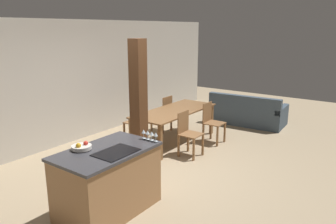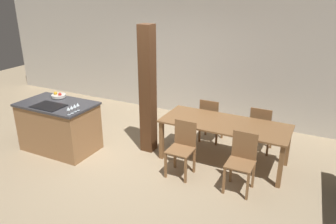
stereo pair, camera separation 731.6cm
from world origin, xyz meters
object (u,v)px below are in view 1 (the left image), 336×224
object	(u,v)px
fruit_bowl	(82,147)
dining_chair_far_right	(164,113)
kitchen_island	(108,181)
wine_glass_near	(156,135)
dining_chair_far_left	(137,122)
couch	(247,114)
timber_post	(139,104)
dining_chair_near_left	(188,133)
wine_glass_far	(148,133)
dining_chair_near_right	(212,122)
wine_glass_middle	(152,134)
wine_glass_end	(144,132)
dining_table	(175,114)

from	to	relation	value
fruit_bowl	dining_chair_far_right	bearing A→B (deg)	20.17
dining_chair_far_right	kitchen_island	bearing A→B (deg)	24.94
wine_glass_near	dining_chair_far_right	world-z (taller)	wine_glass_near
dining_chair_far_left	couch	distance (m)	3.20
dining_chair_far_left	couch	bearing A→B (deg)	153.77
kitchen_island	timber_post	world-z (taller)	timber_post
wine_glass_near	dining_chair_near_left	distance (m)	1.98
wine_glass_far	wine_glass_near	bearing A→B (deg)	-90.00
fruit_bowl	dining_chair_near_right	world-z (taller)	fruit_bowl
wine_glass_far	dining_chair_far_left	size ratio (longest dim) A/B	0.15
kitchen_island	wine_glass_middle	world-z (taller)	wine_glass_middle
wine_glass_near	wine_glass_far	xyz separation A→B (m)	(0.00, 0.15, 0.00)
wine_glass_end	couch	distance (m)	4.74
wine_glass_end	dining_table	size ratio (longest dim) A/B	0.06
dining_table	couch	world-z (taller)	couch
dining_chair_near_left	wine_glass_far	bearing A→B (deg)	-166.12
fruit_bowl	dining_chair_near_right	distance (m)	3.64
dining_chair_near_right	dining_chair_far_left	distance (m)	1.67
fruit_bowl	dining_chair_near_left	world-z (taller)	fruit_bowl
wine_glass_middle	wine_glass_far	bearing A→B (deg)	90.00
dining_table	couch	distance (m)	2.52
dining_chair_near_left	dining_chair_far_right	distance (m)	1.67
dining_chair_near_left	dining_chair_near_right	distance (m)	0.98
couch	timber_post	world-z (taller)	timber_post
dining_chair_far_right	wine_glass_end	bearing A→B (deg)	31.68
wine_glass_middle	wine_glass_end	world-z (taller)	same
fruit_bowl	wine_glass_end	size ratio (longest dim) A/B	1.96
fruit_bowl	wine_glass_near	xyz separation A→B (m)	(0.83, -0.62, 0.07)
wine_glass_middle	couch	bearing A→B (deg)	5.56
dining_chair_far_right	timber_post	world-z (taller)	timber_post
dining_chair_near_left	wine_glass_end	bearing A→B (deg)	-168.41
dining_chair_far_right	dining_table	bearing A→B (deg)	53.95
dining_chair_far_right	couch	bearing A→B (deg)	143.17
wine_glass_far	wine_glass_end	world-z (taller)	same
wine_glass_near	wine_glass_middle	distance (m)	0.08
wine_glass_middle	dining_chair_near_left	world-z (taller)	wine_glass_middle
dining_chair_near_left	timber_post	world-z (taller)	timber_post
kitchen_island	fruit_bowl	distance (m)	0.60
fruit_bowl	wine_glass_near	world-z (taller)	wine_glass_near
wine_glass_middle	dining_chair_far_right	world-z (taller)	wine_glass_middle
wine_glass_far	dining_table	distance (m)	2.58
couch	wine_glass_middle	bearing A→B (deg)	91.69
dining_table	timber_post	distance (m)	1.51
kitchen_island	dining_chair_far_left	xyz separation A→B (m)	(2.43, 1.59, 0.01)
wine_glass_middle	wine_glass_far	xyz separation A→B (m)	(0.00, 0.08, 0.00)
wine_glass_far	timber_post	size ratio (longest dim) A/B	0.06
dining_table	dining_chair_near_left	world-z (taller)	dining_chair_near_left
kitchen_island	timber_post	distance (m)	1.82
wine_glass_middle	dining_table	distance (m)	2.61
dining_table	dining_chair_far_right	distance (m)	0.85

